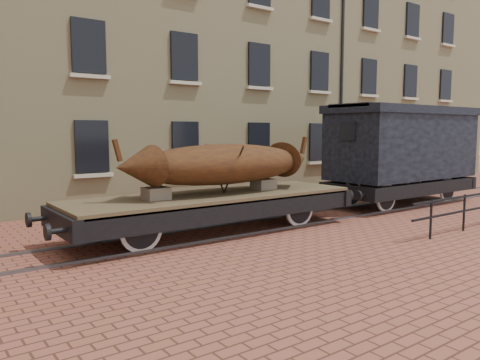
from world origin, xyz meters
TOP-DOWN VIEW (x-y plane):
  - ground at (0.00, 0.00)m, footprint 90.00×90.00m
  - warehouse_cream at (3.00, 9.99)m, footprint 40.00×10.19m
  - rail_track at (0.00, 0.00)m, footprint 30.00×1.52m
  - flatcar_wagon at (-0.99, 0.00)m, footprint 8.91×2.42m
  - iron_boat at (-0.67, 0.00)m, footprint 6.14×1.79m
  - goods_van at (7.28, 0.00)m, footprint 6.96×2.53m

SIDE VIEW (x-z plane):
  - ground at x=0.00m, z-range 0.00..0.00m
  - rail_track at x=0.00m, z-range 0.00..0.06m
  - flatcar_wagon at x=-0.99m, z-range 0.17..1.51m
  - iron_boat at x=-0.67m, z-range 1.09..2.57m
  - goods_van at x=7.28m, z-range 0.46..4.05m
  - warehouse_cream at x=3.00m, z-range 0.00..14.00m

